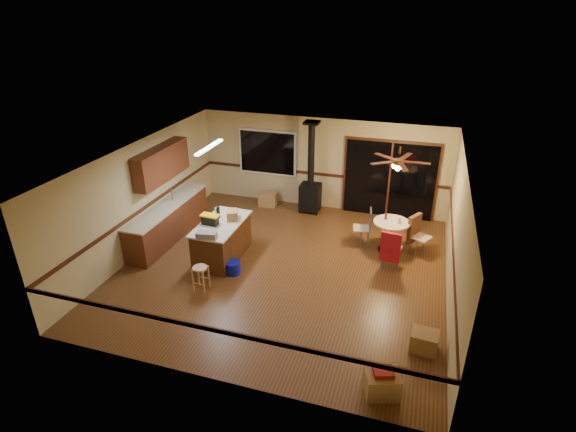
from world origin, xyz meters
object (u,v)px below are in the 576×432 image
at_px(chair_left, 366,223).
at_px(box_under_window, 268,199).
at_px(toolbox_grey, 207,235).
at_px(wood_stove, 310,188).
at_px(chair_near, 391,247).
at_px(toolbox_black, 210,220).
at_px(chair_right, 415,229).
at_px(box_corner_b, 424,341).
at_px(bar_stool, 201,278).
at_px(blue_bucket, 233,268).
at_px(box_corner_a, 382,383).
at_px(dining_table, 391,231).
at_px(kitchen_island, 222,240).

height_order(chair_left, box_under_window, chair_left).
height_order(toolbox_grey, chair_left, toolbox_grey).
relative_size(wood_stove, box_under_window, 5.03).
xyz_separation_m(chair_left, chair_near, (0.68, -1.00, 0.01)).
bearing_deg(toolbox_black, chair_right, 21.31).
bearing_deg(box_corner_b, bar_stool, 173.86).
relative_size(bar_stool, box_corner_b, 1.22).
distance_m(chair_right, box_under_window, 4.49).
bearing_deg(blue_bucket, box_corner_a, -34.56).
bearing_deg(dining_table, blue_bucket, -147.58).
xyz_separation_m(toolbox_black, blue_bucket, (0.70, -0.44, -0.86)).
distance_m(box_under_window, box_corner_b, 6.72).
distance_m(wood_stove, toolbox_grey, 3.99).
height_order(kitchen_island, box_corner_b, kitchen_island).
bearing_deg(box_under_window, chair_right, -19.58).
height_order(toolbox_grey, box_corner_b, toolbox_grey).
bearing_deg(kitchen_island, chair_right, 20.78).
bearing_deg(toolbox_grey, toolbox_black, 108.91).
xyz_separation_m(chair_near, box_under_window, (-3.75, 2.52, -0.40)).
relative_size(chair_left, chair_right, 0.74).
bearing_deg(box_under_window, toolbox_grey, -90.07).
relative_size(toolbox_black, bar_stool, 0.65).
bearing_deg(chair_right, dining_table, -165.62).
xyz_separation_m(bar_stool, dining_table, (3.56, 2.79, 0.26)).
xyz_separation_m(blue_bucket, chair_left, (2.59, 2.14, 0.45)).
height_order(box_under_window, box_corner_a, box_under_window).
relative_size(wood_stove, toolbox_black, 7.08).
height_order(blue_bucket, chair_left, chair_left).
relative_size(toolbox_black, chair_left, 0.69).
height_order(bar_stool, chair_right, chair_right).
xyz_separation_m(chair_near, box_corner_a, (0.26, -3.56, -0.40)).
distance_m(dining_table, chair_near, 0.89).
bearing_deg(kitchen_island, blue_bucket, -48.20).
xyz_separation_m(chair_left, box_corner_b, (1.51, -3.39, -0.41)).
distance_m(toolbox_grey, box_under_window, 3.90).
bearing_deg(wood_stove, chair_right, -26.35).
bearing_deg(blue_bucket, dining_table, 32.42).
bearing_deg(toolbox_grey, blue_bucket, 18.21).
xyz_separation_m(chair_left, box_under_window, (-3.07, 1.52, -0.39)).
xyz_separation_m(toolbox_grey, chair_left, (3.08, 2.30, -0.38)).
distance_m(dining_table, box_corner_a, 4.47).
bearing_deg(chair_right, box_under_window, 160.42).
bearing_deg(chair_right, chair_left, -178.94).
xyz_separation_m(kitchen_island, blue_bucket, (0.50, -0.56, -0.31)).
bearing_deg(box_corner_a, toolbox_black, 145.85).
xyz_separation_m(blue_bucket, box_under_window, (-0.49, 3.66, 0.06)).
bearing_deg(box_corner_b, dining_table, 105.64).
bearing_deg(wood_stove, chair_near, -45.05).
relative_size(blue_bucket, dining_table, 0.39).
distance_m(dining_table, box_corner_b, 3.42).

